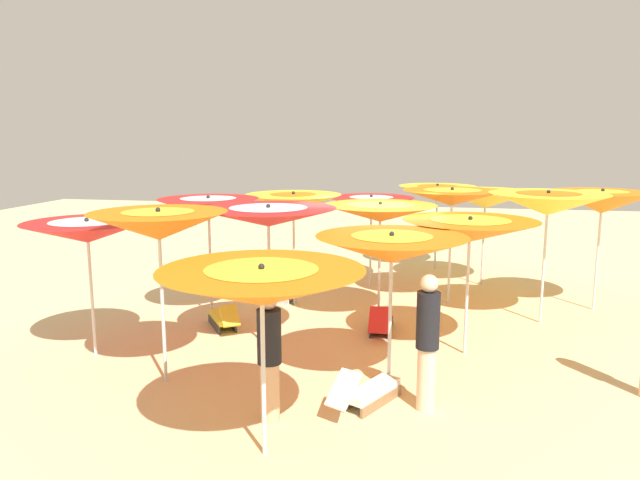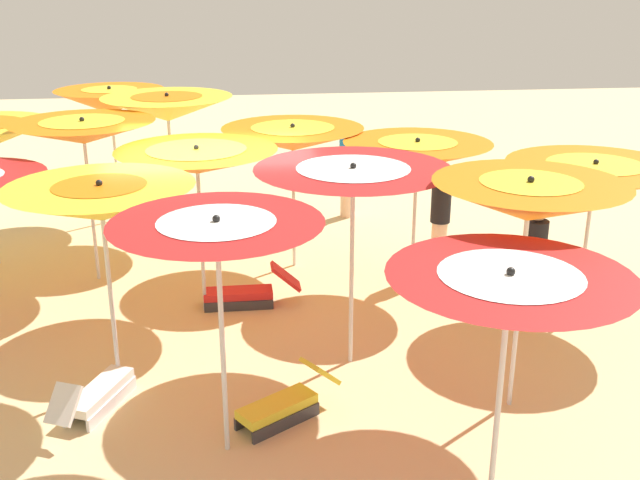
{
  "view_description": "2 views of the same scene",
  "coord_description": "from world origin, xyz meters",
  "px_view_note": "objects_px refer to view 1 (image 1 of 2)",
  "views": [
    {
      "loc": [
        -1.05,
        10.73,
        3.54
      ],
      "look_at": [
        1.23,
        -1.44,
        1.34
      ],
      "focal_mm": 33.3,
      "sensor_mm": 36.0,
      "label": 1
    },
    {
      "loc": [
        9.41,
        0.25,
        4.43
      ],
      "look_at": [
        0.57,
        1.32,
        1.22
      ],
      "focal_mm": 42.14,
      "sensor_mm": 36.0,
      "label": 2
    }
  ],
  "objects_px": {
    "beach_umbrella_7": "(380,213)",
    "beach_umbrella_14": "(437,193)",
    "beach_umbrella_6": "(268,217)",
    "beach_umbrella_3": "(548,204)",
    "lounger_0": "(223,318)",
    "beachgoer_0": "(427,340)",
    "beach_umbrella_10": "(87,232)",
    "beach_umbrella_2": "(470,230)",
    "beachgoer_1": "(269,356)",
    "beach_umbrella_5": "(159,225)",
    "lounger_3": "(368,391)",
    "beach_umbrella_13": "(371,205)",
    "lounger_1": "(381,322)",
    "beach_umbrella_11": "(209,207)",
    "beach_umbrella_12": "(293,203)",
    "beach_ball": "(223,269)",
    "beach_umbrella_1": "(391,249)",
    "lounger_2": "(272,292)",
    "beach_umbrella_9": "(485,199)",
    "beach_umbrella_8": "(452,198)",
    "beach_umbrella_4": "(602,202)"
  },
  "relations": [
    {
      "from": "beach_umbrella_3",
      "to": "beach_umbrella_14",
      "type": "relative_size",
      "value": 1.11
    },
    {
      "from": "beach_umbrella_7",
      "to": "beach_umbrella_14",
      "type": "relative_size",
      "value": 1.02
    },
    {
      "from": "beach_umbrella_3",
      "to": "beach_umbrella_2",
      "type": "bearing_deg",
      "value": 52.21
    },
    {
      "from": "beach_umbrella_11",
      "to": "beach_umbrella_6",
      "type": "bearing_deg",
      "value": 137.16
    },
    {
      "from": "lounger_0",
      "to": "beach_ball",
      "type": "bearing_deg",
      "value": -13.52
    },
    {
      "from": "beach_umbrella_2",
      "to": "beach_umbrella_6",
      "type": "bearing_deg",
      "value": 7.07
    },
    {
      "from": "beach_umbrella_7",
      "to": "beachgoer_1",
      "type": "distance_m",
      "value": 4.53
    },
    {
      "from": "beach_umbrella_11",
      "to": "beach_umbrella_14",
      "type": "bearing_deg",
      "value": -129.44
    },
    {
      "from": "beach_umbrella_1",
      "to": "beach_umbrella_4",
      "type": "height_order",
      "value": "beach_umbrella_4"
    },
    {
      "from": "beach_umbrella_14",
      "to": "beachgoer_0",
      "type": "relative_size",
      "value": 1.26
    },
    {
      "from": "beach_umbrella_1",
      "to": "beach_umbrella_7",
      "type": "distance_m",
      "value": 3.04
    },
    {
      "from": "beach_umbrella_8",
      "to": "beach_ball",
      "type": "relative_size",
      "value": 7.98
    },
    {
      "from": "lounger_3",
      "to": "beach_umbrella_3",
      "type": "bearing_deg",
      "value": -6.28
    },
    {
      "from": "beach_umbrella_11",
      "to": "beach_umbrella_14",
      "type": "height_order",
      "value": "beach_umbrella_11"
    },
    {
      "from": "beach_umbrella_7",
      "to": "beach_umbrella_8",
      "type": "height_order",
      "value": "beach_umbrella_8"
    },
    {
      "from": "beach_umbrella_2",
      "to": "beach_umbrella_3",
      "type": "xyz_separation_m",
      "value": [
        -1.51,
        -1.94,
        0.24
      ]
    },
    {
      "from": "beach_umbrella_13",
      "to": "beach_ball",
      "type": "xyz_separation_m",
      "value": [
        3.81,
        -0.34,
        -1.77
      ]
    },
    {
      "from": "beach_umbrella_3",
      "to": "beach_umbrella_14",
      "type": "bearing_deg",
      "value": -65.86
    },
    {
      "from": "lounger_3",
      "to": "lounger_2",
      "type": "bearing_deg",
      "value": 57.15
    },
    {
      "from": "beach_umbrella_9",
      "to": "beach_ball",
      "type": "bearing_deg",
      "value": 1.79
    },
    {
      "from": "beach_umbrella_10",
      "to": "beach_umbrella_14",
      "type": "height_order",
      "value": "beach_umbrella_14"
    },
    {
      "from": "beach_umbrella_4",
      "to": "beach_umbrella_12",
      "type": "relative_size",
      "value": 1.04
    },
    {
      "from": "beach_ball",
      "to": "beachgoer_0",
      "type": "bearing_deg",
      "value": 127.84
    },
    {
      "from": "beach_umbrella_1",
      "to": "lounger_0",
      "type": "height_order",
      "value": "beach_umbrella_1"
    },
    {
      "from": "beach_umbrella_2",
      "to": "beachgoer_1",
      "type": "distance_m",
      "value": 3.99
    },
    {
      "from": "beach_umbrella_4",
      "to": "lounger_1",
      "type": "height_order",
      "value": "beach_umbrella_4"
    },
    {
      "from": "lounger_1",
      "to": "beach_umbrella_11",
      "type": "bearing_deg",
      "value": 85.0
    },
    {
      "from": "beach_umbrella_3",
      "to": "lounger_0",
      "type": "bearing_deg",
      "value": 14.04
    },
    {
      "from": "beach_umbrella_1",
      "to": "beach_umbrella_10",
      "type": "bearing_deg",
      "value": -5.29
    },
    {
      "from": "beach_umbrella_3",
      "to": "lounger_2",
      "type": "distance_m",
      "value": 5.85
    },
    {
      "from": "beach_umbrella_13",
      "to": "beachgoer_0",
      "type": "relative_size",
      "value": 1.2
    },
    {
      "from": "beach_umbrella_14",
      "to": "lounger_0",
      "type": "height_order",
      "value": "beach_umbrella_14"
    },
    {
      "from": "beach_umbrella_10",
      "to": "beach_umbrella_12",
      "type": "distance_m",
      "value": 4.3
    },
    {
      "from": "beach_umbrella_3",
      "to": "beach_umbrella_5",
      "type": "distance_m",
      "value": 7.03
    },
    {
      "from": "beach_umbrella_9",
      "to": "beachgoer_0",
      "type": "height_order",
      "value": "beach_umbrella_9"
    },
    {
      "from": "lounger_0",
      "to": "beachgoer_0",
      "type": "distance_m",
      "value": 4.63
    },
    {
      "from": "beach_umbrella_1",
      "to": "beach_umbrella_14",
      "type": "xyz_separation_m",
      "value": [
        -0.67,
        -7.97,
        0.02
      ]
    },
    {
      "from": "beach_umbrella_4",
      "to": "beachgoer_1",
      "type": "distance_m",
      "value": 8.02
    },
    {
      "from": "beach_umbrella_13",
      "to": "lounger_1",
      "type": "bearing_deg",
      "value": 99.17
    },
    {
      "from": "beach_umbrella_13",
      "to": "beach_ball",
      "type": "relative_size",
      "value": 7.02
    },
    {
      "from": "beach_umbrella_8",
      "to": "beach_umbrella_9",
      "type": "height_order",
      "value": "beach_umbrella_8"
    },
    {
      "from": "lounger_2",
      "to": "beach_umbrella_12",
      "type": "bearing_deg",
      "value": 5.86
    },
    {
      "from": "beach_umbrella_8",
      "to": "beach_umbrella_14",
      "type": "xyz_separation_m",
      "value": [
        0.27,
        -3.32,
        -0.22
      ]
    },
    {
      "from": "beach_umbrella_7",
      "to": "beachgoer_0",
      "type": "height_order",
      "value": "beach_umbrella_7"
    },
    {
      "from": "beach_umbrella_14",
      "to": "beach_umbrella_6",
      "type": "bearing_deg",
      "value": 67.92
    },
    {
      "from": "beach_umbrella_3",
      "to": "beach_umbrella_14",
      "type": "xyz_separation_m",
      "value": [
        1.97,
        -4.39,
        -0.24
      ]
    },
    {
      "from": "beach_umbrella_6",
      "to": "beach_umbrella_12",
      "type": "height_order",
      "value": "beach_umbrella_6"
    },
    {
      "from": "beach_umbrella_2",
      "to": "lounger_0",
      "type": "xyz_separation_m",
      "value": [
        4.33,
        -0.48,
        -1.85
      ]
    },
    {
      "from": "beach_umbrella_7",
      "to": "lounger_3",
      "type": "distance_m",
      "value": 4.07
    },
    {
      "from": "beach_umbrella_3",
      "to": "beach_umbrella_6",
      "type": "height_order",
      "value": "beach_umbrella_3"
    }
  ]
}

